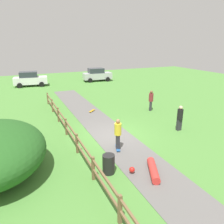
# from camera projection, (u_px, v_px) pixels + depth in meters

# --- Properties ---
(ground_plane) EXTENTS (60.00, 60.00, 0.00)m
(ground_plane) POSITION_uv_depth(u_px,v_px,m) (112.00, 135.00, 13.66)
(ground_plane) COLOR #4C8438
(asphalt_path) EXTENTS (2.40, 28.00, 0.02)m
(asphalt_path) POSITION_uv_depth(u_px,v_px,m) (112.00, 135.00, 13.66)
(asphalt_path) COLOR #605E5B
(asphalt_path) RESTS_ON ground_plane
(wooden_fence) EXTENTS (0.12, 18.12, 1.10)m
(wooden_fence) POSITION_uv_depth(u_px,v_px,m) (71.00, 133.00, 12.44)
(wooden_fence) COLOR brown
(wooden_fence) RESTS_ON ground_plane
(trash_bin) EXTENTS (0.56, 0.56, 0.90)m
(trash_bin) POSITION_uv_depth(u_px,v_px,m) (109.00, 164.00, 9.65)
(trash_bin) COLOR black
(trash_bin) RESTS_ON ground_plane
(skater_riding) EXTENTS (0.49, 0.82, 1.76)m
(skater_riding) POSITION_uv_depth(u_px,v_px,m) (118.00, 133.00, 11.59)
(skater_riding) COLOR #265999
(skater_riding) RESTS_ON asphalt_path
(skater_fallen) EXTENTS (1.52, 1.66, 0.36)m
(skater_fallen) POSITION_uv_depth(u_px,v_px,m) (152.00, 170.00, 9.63)
(skater_fallen) COLOR red
(skater_fallen) RESTS_ON asphalt_path
(skateboard_loose) EXTENTS (0.72, 0.70, 0.08)m
(skateboard_loose) POSITION_uv_depth(u_px,v_px,m) (92.00, 111.00, 18.21)
(skateboard_loose) COLOR #BF8C19
(skateboard_loose) RESTS_ON asphalt_path
(bystander_maroon) EXTENTS (0.54, 0.54, 1.76)m
(bystander_maroon) POSITION_uv_depth(u_px,v_px,m) (151.00, 100.00, 18.29)
(bystander_maroon) COLOR #2D2D33
(bystander_maroon) RESTS_ON ground_plane
(bystander_black) EXTENTS (0.40, 0.40, 1.72)m
(bystander_black) POSITION_uv_depth(u_px,v_px,m) (180.00, 117.00, 14.17)
(bystander_black) COLOR #2D2D33
(bystander_black) RESTS_ON ground_plane
(parked_car_white) EXTENTS (4.38, 2.39, 1.92)m
(parked_car_white) POSITION_uv_depth(u_px,v_px,m) (30.00, 79.00, 28.33)
(parked_car_white) COLOR silver
(parked_car_white) RESTS_ON ground_plane
(parked_car_silver) EXTENTS (4.31, 2.24, 1.92)m
(parked_car_silver) POSITION_uv_depth(u_px,v_px,m) (97.00, 75.00, 32.01)
(parked_car_silver) COLOR #B7B7BC
(parked_car_silver) RESTS_ON ground_plane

